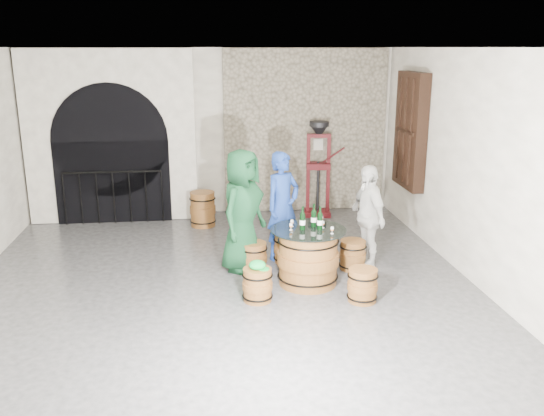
{
  "coord_description": "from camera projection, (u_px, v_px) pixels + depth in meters",
  "views": [
    {
      "loc": [
        -0.21,
        -7.24,
        3.2
      ],
      "look_at": [
        0.71,
        0.39,
        1.05
      ],
      "focal_mm": 38.0,
      "sensor_mm": 36.0,
      "label": 1
    }
  ],
  "objects": [
    {
      "name": "ground",
      "position": [
        223.0,
        292.0,
        7.81
      ],
      "size": [
        8.0,
        8.0,
        0.0
      ],
      "primitive_type": "plane",
      "color": "#323235",
      "rests_on": "ground"
    },
    {
      "name": "wall_back",
      "position": [
        214.0,
        132.0,
        11.2
      ],
      "size": [
        8.0,
        0.0,
        8.0
      ],
      "primitive_type": "plane",
      "rotation": [
        1.57,
        0.0,
        0.0
      ],
      "color": "white",
      "rests_on": "ground"
    },
    {
      "name": "wall_front",
      "position": [
        243.0,
        316.0,
        3.56
      ],
      "size": [
        8.0,
        0.0,
        8.0
      ],
      "primitive_type": "plane",
      "rotation": [
        -1.57,
        0.0,
        0.0
      ],
      "color": "white",
      "rests_on": "ground"
    },
    {
      "name": "wall_right",
      "position": [
        480.0,
        170.0,
        7.78
      ],
      "size": [
        0.0,
        8.0,
        8.0
      ],
      "primitive_type": "plane",
      "rotation": [
        1.57,
        0.0,
        -1.57
      ],
      "color": "white",
      "rests_on": "ground"
    },
    {
      "name": "ceiling",
      "position": [
        217.0,
        47.0,
        6.95
      ],
      "size": [
        8.0,
        8.0,
        0.0
      ],
      "primitive_type": "plane",
      "rotation": [
        3.14,
        0.0,
        0.0
      ],
      "color": "beige",
      "rests_on": "wall_back"
    },
    {
      "name": "stone_facing_panel",
      "position": [
        305.0,
        131.0,
        11.35
      ],
      "size": [
        3.2,
        0.12,
        3.18
      ],
      "primitive_type": "cube",
      "color": "gray",
      "rests_on": "ground"
    },
    {
      "name": "arched_opening",
      "position": [
        112.0,
        137.0,
        10.74
      ],
      "size": [
        3.1,
        0.6,
        3.19
      ],
      "color": "white",
      "rests_on": "ground"
    },
    {
      "name": "shuttered_window",
      "position": [
        410.0,
        131.0,
        10.01
      ],
      "size": [
        0.23,
        1.1,
        2.0
      ],
      "color": "black",
      "rests_on": "wall_right"
    },
    {
      "name": "barrel_table",
      "position": [
        308.0,
        257.0,
        7.98
      ],
      "size": [
        1.04,
        1.04,
        0.8
      ],
      "color": "brown",
      "rests_on": "ground"
    },
    {
      "name": "barrel_stool_left",
      "position": [
        254.0,
        257.0,
        8.46
      ],
      "size": [
        0.41,
        0.41,
        0.45
      ],
      "color": "brown",
      "rests_on": "ground"
    },
    {
      "name": "barrel_stool_far",
      "position": [
        286.0,
        248.0,
        8.84
      ],
      "size": [
        0.41,
        0.41,
        0.45
      ],
      "color": "brown",
      "rests_on": "ground"
    },
    {
      "name": "barrel_stool_right",
      "position": [
        353.0,
        255.0,
        8.56
      ],
      "size": [
        0.41,
        0.41,
        0.45
      ],
      "color": "brown",
      "rests_on": "ground"
    },
    {
      "name": "barrel_stool_near_right",
      "position": [
        362.0,
        285.0,
        7.47
      ],
      "size": [
        0.41,
        0.41,
        0.45
      ],
      "color": "brown",
      "rests_on": "ground"
    },
    {
      "name": "barrel_stool_near_left",
      "position": [
        257.0,
        285.0,
        7.48
      ],
      "size": [
        0.41,
        0.41,
        0.45
      ],
      "color": "brown",
      "rests_on": "ground"
    },
    {
      "name": "green_cap",
      "position": [
        258.0,
        265.0,
        7.41
      ],
      "size": [
        0.26,
        0.22,
        0.12
      ],
      "color": "#0E9B35",
      "rests_on": "barrel_stool_near_left"
    },
    {
      "name": "person_green",
      "position": [
        243.0,
        211.0,
        8.37
      ],
      "size": [
        0.99,
        1.06,
        1.81
      ],
      "primitive_type": "imported",
      "rotation": [
        0.0,
        0.0,
        0.94
      ],
      "color": "#10391F",
      "rests_on": "ground"
    },
    {
      "name": "person_blue",
      "position": [
        283.0,
        206.0,
        8.84
      ],
      "size": [
        0.74,
        0.68,
        1.69
      ],
      "primitive_type": "imported",
      "rotation": [
        0.0,
        0.0,
        0.58
      ],
      "color": "navy",
      "rests_on": "ground"
    },
    {
      "name": "person_white",
      "position": [
        367.0,
        216.0,
        8.58
      ],
      "size": [
        0.55,
        0.97,
        1.55
      ],
      "primitive_type": "imported",
      "rotation": [
        0.0,
        0.0,
        -1.37
      ],
      "color": "silver",
      "rests_on": "ground"
    },
    {
      "name": "wine_bottle_left",
      "position": [
        302.0,
        220.0,
        7.83
      ],
      "size": [
        0.08,
        0.08,
        0.32
      ],
      "color": "black",
      "rests_on": "barrel_table"
    },
    {
      "name": "wine_bottle_center",
      "position": [
        320.0,
        220.0,
        7.82
      ],
      "size": [
        0.08,
        0.08,
        0.32
      ],
      "color": "black",
      "rests_on": "barrel_table"
    },
    {
      "name": "wine_bottle_right",
      "position": [
        314.0,
        218.0,
        7.95
      ],
      "size": [
        0.08,
        0.08,
        0.32
      ],
      "color": "black",
      "rests_on": "barrel_table"
    },
    {
      "name": "tasting_glass_a",
      "position": [
        291.0,
        227.0,
        7.81
      ],
      "size": [
        0.05,
        0.05,
        0.1
      ],
      "primitive_type": null,
      "color": "#C96627",
      "rests_on": "barrel_table"
    },
    {
      "name": "tasting_glass_b",
      "position": [
        323.0,
        225.0,
        7.91
      ],
      "size": [
        0.05,
        0.05,
        0.1
      ],
      "primitive_type": null,
      "color": "#C96627",
      "rests_on": "barrel_table"
    },
    {
      "name": "tasting_glass_c",
      "position": [
        304.0,
        223.0,
        7.99
      ],
      "size": [
        0.05,
        0.05,
        0.1
      ],
      "primitive_type": null,
      "color": "#C96627",
      "rests_on": "barrel_table"
    },
    {
      "name": "tasting_glass_d",
      "position": [
        322.0,
        219.0,
        8.15
      ],
      "size": [
        0.05,
        0.05,
        0.1
      ],
      "primitive_type": null,
      "color": "#C96627",
      "rests_on": "barrel_table"
    },
    {
      "name": "tasting_glass_e",
      "position": [
        332.0,
        230.0,
        7.66
      ],
      "size": [
        0.05,
        0.05,
        0.1
      ],
      "primitive_type": null,
      "color": "#C96627",
      "rests_on": "barrel_table"
    },
    {
      "name": "tasting_glass_f",
      "position": [
        292.0,
        223.0,
        7.97
      ],
      "size": [
        0.05,
        0.05,
        0.1
      ],
      "primitive_type": null,
      "color": "#C96627",
      "rests_on": "barrel_table"
    },
    {
      "name": "side_barrel",
      "position": [
        203.0,
        209.0,
        10.61
      ],
      "size": [
        0.49,
        0.49,
        0.64
      ],
      "rotation": [
        0.0,
        0.0,
        -0.25
      ],
      "color": "brown",
      "rests_on": "ground"
    },
    {
      "name": "corking_press",
      "position": [
        318.0,
        162.0,
        11.07
      ],
      "size": [
        0.77,
        0.48,
        1.85
      ],
      "rotation": [
        0.0,
        0.0,
        -0.14
      ],
      "color": "#450B10",
      "rests_on": "ground"
    },
    {
      "name": "control_box",
      "position": [
        318.0,
        144.0,
        11.37
      ],
      "size": [
        0.18,
        0.1,
        0.22
      ],
      "primitive_type": "cube",
      "color": "silver",
      "rests_on": "wall_back"
    }
  ]
}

